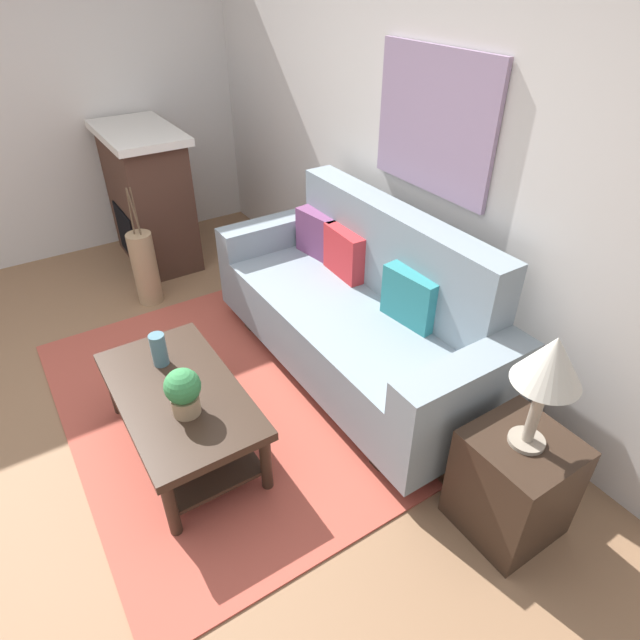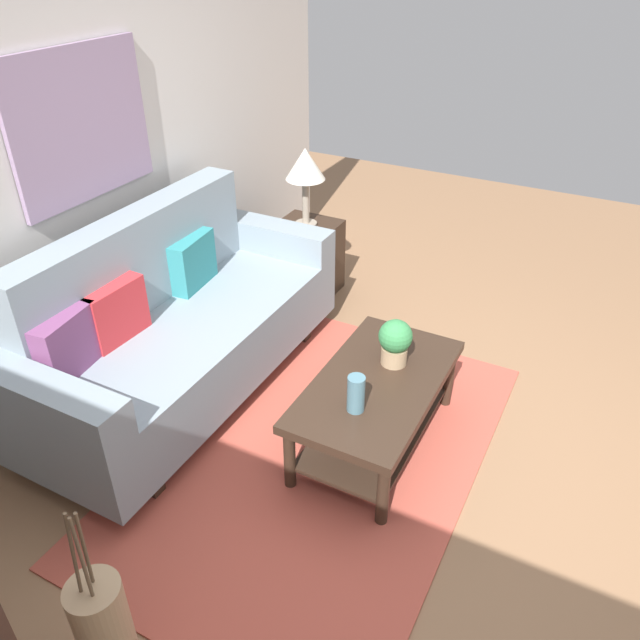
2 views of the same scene
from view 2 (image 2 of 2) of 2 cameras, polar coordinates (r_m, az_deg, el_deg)
ground_plane at (r=3.31m, az=7.80°, el=-14.93°), size 9.30×9.30×0.00m
wall_back at (r=3.61m, az=-22.92°, el=12.72°), size 5.30×0.10×2.70m
area_rug at (r=3.44m, az=-0.15°, el=-12.13°), size 2.47×1.60×0.01m
couch at (r=3.73m, az=-12.75°, el=-0.65°), size 2.15×0.84×1.08m
throw_pillow_plum at (r=3.30m, az=-22.13°, el=-2.03°), size 0.37×0.17×0.32m
throw_pillow_crimson at (r=3.48m, az=-18.24°, el=0.68°), size 0.36×0.13×0.32m
throw_pillow_teal at (r=3.90m, az=-11.61°, el=5.27°), size 0.37×0.16×0.32m
coffee_table at (r=3.32m, az=5.20°, el=-7.10°), size 1.10×0.60×0.43m
tabletop_vase at (r=3.00m, az=3.32°, el=-6.77°), size 0.09×0.09×0.20m
potted_plant_tabletop at (r=3.30m, az=6.91°, el=-1.92°), size 0.18×0.18×0.26m
side_table at (r=4.73m, az=-1.25°, el=5.61°), size 0.44×0.44×0.56m
table_lamp at (r=4.45m, az=-1.36°, el=13.83°), size 0.28×0.28×0.57m
floor_vase at (r=2.58m, az=-18.89°, el=-25.99°), size 0.19×0.19×0.59m
floor_vase_branch_a at (r=2.21m, az=-20.79°, el=-19.04°), size 0.02×0.04×0.36m
floor_vase_branch_b at (r=2.21m, az=-21.69°, el=-19.32°), size 0.03×0.02×0.36m
floor_vase_branch_c at (r=2.19m, az=-21.03°, el=-19.74°), size 0.02×0.02×0.36m
framed_painting at (r=3.60m, az=-21.02°, el=16.37°), size 0.91×0.03×0.77m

